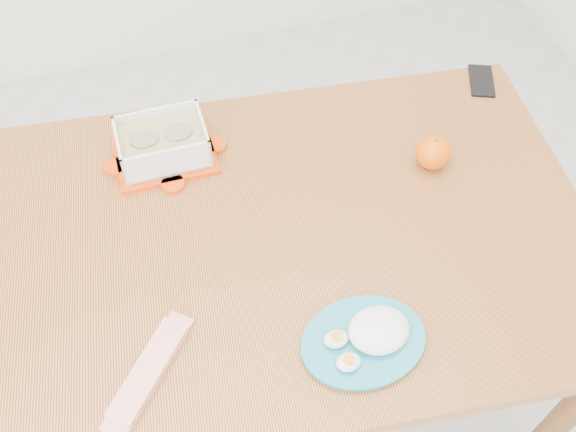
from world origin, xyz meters
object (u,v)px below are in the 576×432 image
object	(u,v)px
food_container	(163,144)
orange_fruit	(433,153)
rice_plate	(368,337)
dining_table	(288,255)
smartphone	(482,81)

from	to	relation	value
food_container	orange_fruit	world-z (taller)	food_container
rice_plate	dining_table	bearing A→B (deg)	102.01
orange_fruit	rice_plate	bearing A→B (deg)	-129.27
orange_fruit	rice_plate	world-z (taller)	orange_fruit
orange_fruit	food_container	bearing A→B (deg)	160.72
dining_table	food_container	world-z (taller)	food_container
smartphone	rice_plate	bearing A→B (deg)	-110.14
food_container	rice_plate	size ratio (longest dim) A/B	0.94
food_container	orange_fruit	bearing A→B (deg)	-18.83
dining_table	smartphone	bearing A→B (deg)	33.01
food_container	orange_fruit	distance (m)	0.62
dining_table	rice_plate	distance (m)	0.32
dining_table	rice_plate	bearing A→B (deg)	-70.19
orange_fruit	rice_plate	xyz separation A→B (m)	(-0.31, -0.38, -0.02)
orange_fruit	smartphone	bearing A→B (deg)	41.56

